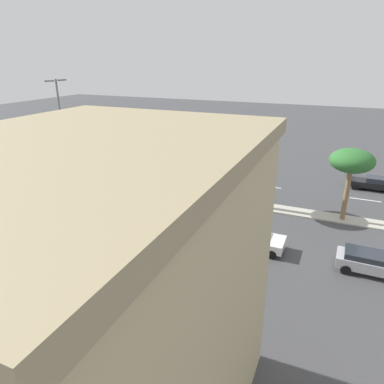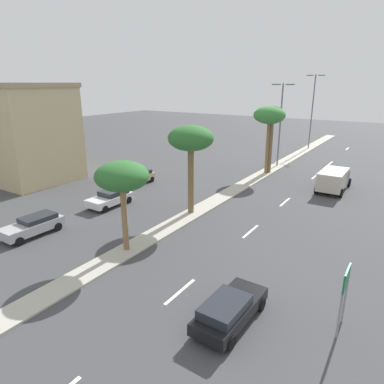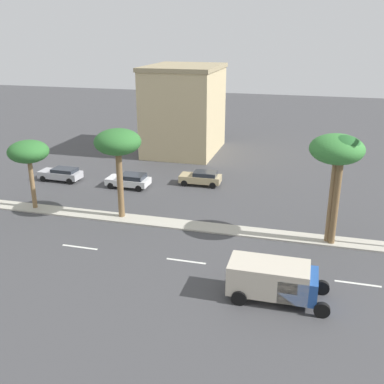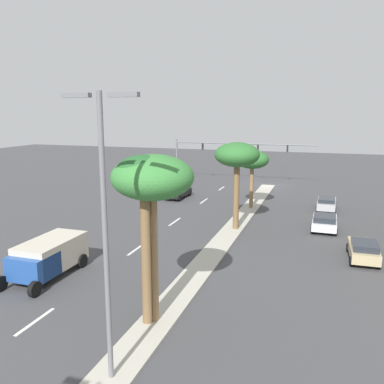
{
  "view_description": "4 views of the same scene",
  "coord_description": "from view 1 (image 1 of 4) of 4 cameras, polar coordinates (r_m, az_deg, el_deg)",
  "views": [
    {
      "loc": [
        -29.46,
        15.37,
        12.76
      ],
      "look_at": [
        -3.15,
        26.67,
        1.74
      ],
      "focal_mm": 32.48,
      "sensor_mm": 36.0,
      "label": 1
    },
    {
      "loc": [
        15.02,
        -1.08,
        10.86
      ],
      "look_at": [
        0.62,
        21.23,
        2.4
      ],
      "focal_mm": 32.24,
      "sensor_mm": 36.0,
      "label": 2
    },
    {
      "loc": [
        31.95,
        37.2,
        15.0
      ],
      "look_at": [
        2.64,
        29.32,
        3.95
      ],
      "focal_mm": 42.0,
      "sensor_mm": 36.0,
      "label": 3
    },
    {
      "loc": [
        -7.33,
        55.72,
        10.07
      ],
      "look_at": [
        3.67,
        22.61,
        3.14
      ],
      "focal_mm": 37.89,
      "sensor_mm": 36.0,
      "label": 4
    }
  ],
  "objects": [
    {
      "name": "palm_tree_leading",
      "position": [
        30.35,
        24.78,
        4.54
      ],
      "size": [
        3.46,
        3.46,
        6.05
      ],
      "color": "olive",
      "rests_on": "median_curb"
    },
    {
      "name": "sedan_black_front",
      "position": [
        40.57,
        27.78,
        1.32
      ],
      "size": [
        2.05,
        4.65,
        1.38
      ],
      "color": "black",
      "rests_on": "ground"
    },
    {
      "name": "sedan_silver_far",
      "position": [
        25.05,
        27.45,
        -10.23
      ],
      "size": [
        1.99,
        4.46,
        1.38
      ],
      "color": "#B2B2B7",
      "rests_on": "ground"
    },
    {
      "name": "palm_tree_trailing",
      "position": [
        30.72,
        9.61,
        8.77
      ],
      "size": [
        3.78,
        3.78,
        7.46
      ],
      "color": "brown",
      "rests_on": "median_curb"
    },
    {
      "name": "palm_tree_mid",
      "position": [
        38.73,
        -15.74,
        11.6
      ],
      "size": [
        2.5,
        2.5,
        8.08
      ],
      "color": "brown",
      "rests_on": "median_curb"
    },
    {
      "name": "lane_stripe_right",
      "position": [
        37.53,
        26.59,
        -1.15
      ],
      "size": [
        0.2,
        2.8,
        0.01
      ],
      "primitive_type": "cube",
      "color": "silver",
      "rests_on": "ground"
    },
    {
      "name": "directional_road_sign",
      "position": [
        44.31,
        24.85,
        5.38
      ],
      "size": [
        0.1,
        1.36,
        3.15
      ],
      "color": "gray",
      "rests_on": "ground"
    },
    {
      "name": "ground_plane",
      "position": [
        35.25,
        -2.82,
        -0.2
      ],
      "size": [
        160.0,
        160.0,
        0.0
      ],
      "primitive_type": "plane",
      "color": "#424244"
    },
    {
      "name": "street_lamp_inboard",
      "position": [
        41.27,
        -20.66,
        10.73
      ],
      "size": [
        2.9,
        0.24,
        10.65
      ],
      "color": "slate",
      "rests_on": "median_curb"
    },
    {
      "name": "lane_stripe_center",
      "position": [
        40.05,
        0.99,
        2.48
      ],
      "size": [
        0.2,
        2.8,
        0.01
      ],
      "primitive_type": "cube",
      "color": "silver",
      "rests_on": "ground"
    },
    {
      "name": "sedan_tan_mid",
      "position": [
        25.45,
        -6.7,
        -7.22
      ],
      "size": [
        2.02,
        4.2,
        1.43
      ],
      "color": "tan",
      "rests_on": "ground"
    },
    {
      "name": "lane_stripe_mid",
      "position": [
        45.27,
        -12.25,
        4.2
      ],
      "size": [
        0.2,
        2.8,
        0.01
      ],
      "primitive_type": "cube",
      "color": "silver",
      "rests_on": "ground"
    },
    {
      "name": "median_curb",
      "position": [
        39.53,
        -14.05,
        1.66
      ],
      "size": [
        1.8,
        76.91,
        0.12
      ],
      "primitive_type": "cube",
      "color": "#B7B2A3",
      "rests_on": "ground"
    },
    {
      "name": "lane_stripe_far",
      "position": [
        37.91,
        12.35,
        0.89
      ],
      "size": [
        0.2,
        2.8,
        0.01
      ],
      "primitive_type": "cube",
      "color": "silver",
      "rests_on": "ground"
    },
    {
      "name": "box_truck",
      "position": [
        44.87,
        -5.07,
        6.13
      ],
      "size": [
        2.64,
        5.86,
        2.25
      ],
      "color": "#234C99",
      "rests_on": "ground"
    },
    {
      "name": "lane_stripe_near",
      "position": [
        50.52,
        -20.17,
        5.13
      ],
      "size": [
        0.2,
        2.8,
        0.01
      ],
      "primitive_type": "cube",
      "color": "silver",
      "rests_on": "ground"
    },
    {
      "name": "sedan_white_left",
      "position": [
        25.41,
        9.88,
        -7.48
      ],
      "size": [
        2.15,
        4.28,
        1.41
      ],
      "color": "silver",
      "rests_on": "ground"
    },
    {
      "name": "palm_tree_rear",
      "position": [
        38.31,
        -15.62,
        11.72
      ],
      "size": [
        3.8,
        3.8,
        8.08
      ],
      "color": "olive",
      "rests_on": "median_curb"
    },
    {
      "name": "commercial_building",
      "position": [
        11.72,
        -15.38,
        -18.51
      ],
      "size": [
        11.38,
        8.72,
        10.85
      ],
      "color": "#C6B284",
      "rests_on": "ground"
    }
  ]
}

